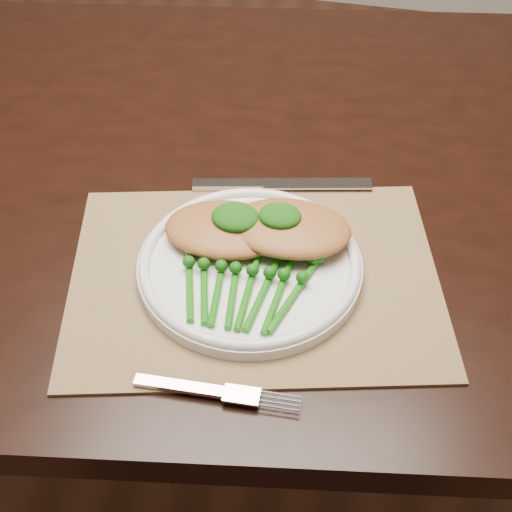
% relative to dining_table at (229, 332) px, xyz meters
% --- Properties ---
extents(floor, '(4.00, 4.00, 0.00)m').
position_rel_dining_table_xyz_m(floor, '(-0.12, 0.06, -0.38)').
color(floor, brown).
rests_on(floor, ground).
extents(dining_table, '(1.73, 1.16, 0.75)m').
position_rel_dining_table_xyz_m(dining_table, '(0.00, 0.00, 0.00)').
color(dining_table, black).
rests_on(dining_table, ground).
extents(placemat, '(0.48, 0.40, 0.00)m').
position_rel_dining_table_xyz_m(placemat, '(0.09, -0.20, 0.37)').
color(placemat, olive).
rests_on(placemat, dining_table).
extents(dinner_plate, '(0.26, 0.26, 0.02)m').
position_rel_dining_table_xyz_m(dinner_plate, '(0.08, -0.20, 0.39)').
color(dinner_plate, white).
rests_on(dinner_plate, placemat).
extents(knife, '(0.23, 0.07, 0.01)m').
position_rel_dining_table_xyz_m(knife, '(0.07, -0.05, 0.38)').
color(knife, silver).
rests_on(knife, placemat).
extents(fork, '(0.17, 0.02, 0.01)m').
position_rel_dining_table_xyz_m(fork, '(0.10, -0.37, 0.38)').
color(fork, silver).
rests_on(fork, placemat).
extents(chicken_fillet_left, '(0.15, 0.11, 0.03)m').
position_rel_dining_table_xyz_m(chicken_fillet_left, '(0.05, -0.17, 0.41)').
color(chicken_fillet_left, '#AB6831').
rests_on(chicken_fillet_left, dinner_plate).
extents(chicken_fillet_right, '(0.15, 0.11, 0.03)m').
position_rel_dining_table_xyz_m(chicken_fillet_right, '(0.12, -0.15, 0.41)').
color(chicken_fillet_right, '#AB6831').
rests_on(chicken_fillet_right, dinner_plate).
extents(pesto_dollop_left, '(0.06, 0.05, 0.02)m').
position_rel_dining_table_xyz_m(pesto_dollop_left, '(0.06, -0.16, 0.42)').
color(pesto_dollop_left, '#0D3F09').
rests_on(pesto_dollop_left, chicken_fillet_left).
extents(pesto_dollop_right, '(0.05, 0.04, 0.02)m').
position_rel_dining_table_xyz_m(pesto_dollop_right, '(0.11, -0.15, 0.43)').
color(pesto_dollop_right, '#0D3F09').
rests_on(pesto_dollop_right, chicken_fillet_right).
extents(broccolini_bundle, '(0.14, 0.16, 0.04)m').
position_rel_dining_table_xyz_m(broccolini_bundle, '(0.09, -0.24, 0.40)').
color(broccolini_bundle, '#18670D').
rests_on(broccolini_bundle, dinner_plate).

